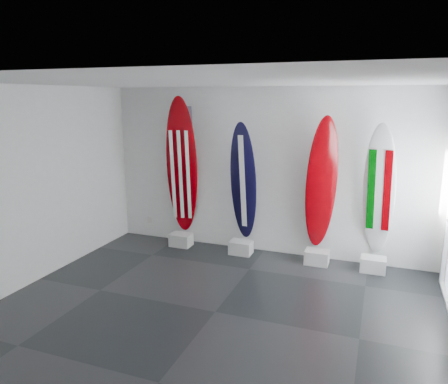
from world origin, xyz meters
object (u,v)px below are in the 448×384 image
at_px(surfboard_swiss, 321,184).
at_px(surfboard_italy, 379,191).
at_px(surfboard_navy, 243,182).
at_px(surfboard_usa, 182,166).

distance_m(surfboard_swiss, surfboard_italy, 0.92).
height_order(surfboard_navy, surfboard_italy, surfboard_italy).
bearing_deg(surfboard_navy, surfboard_swiss, 4.55).
xyz_separation_m(surfboard_navy, surfboard_italy, (2.30, 0.00, 0.02)).
relative_size(surfboard_usa, surfboard_swiss, 1.13).
xyz_separation_m(surfboard_usa, surfboard_swiss, (2.60, 0.00, -0.15)).
distance_m(surfboard_usa, surfboard_swiss, 2.60).
bearing_deg(surfboard_swiss, surfboard_navy, 158.14).
bearing_deg(surfboard_navy, surfboard_usa, -175.45).
bearing_deg(surfboard_usa, surfboard_italy, -10.99).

